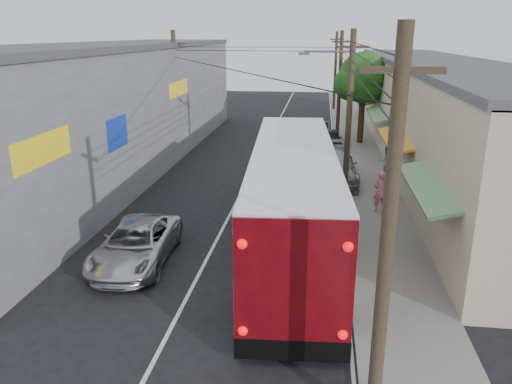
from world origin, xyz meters
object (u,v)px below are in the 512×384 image
Objects in this scene: pedestrian_far at (386,161)px; parked_car_far at (319,131)px; parked_suv at (332,166)px; jeepney at (136,244)px; parked_car_mid at (330,139)px; coach_bus at (293,199)px; pedestrian_near at (380,191)px.

parked_car_far is at bearing -82.50° from pedestrian_far.
parked_suv is 11.47m from parked_car_far.
parked_car_mid is at bearing 68.14° from jeepney.
parked_car_far is (-0.80, 11.44, -0.25)m from parked_suv.
coach_bus reaches higher than pedestrian_far.
parked_car_mid is 13.55m from pedestrian_near.
parked_suv is 5.30m from pedestrian_near.
jeepney is 23.43m from parked_car_far.
pedestrian_far reaches higher than parked_car_far.
parked_car_mid is at bearing -72.25° from parked_car_far.
pedestrian_near is 6.13m from pedestrian_far.
pedestrian_near is (9.05, 6.28, 0.34)m from jeepney.
parked_car_mid is 2.23× the size of pedestrian_far.
parked_suv is 3.37× the size of pedestrian_near.
parked_suv is 3.62× the size of pedestrian_far.
parked_car_mid is (0.00, 8.51, -0.25)m from parked_suv.
pedestrian_near is (2.86, -16.32, 0.39)m from parked_car_far.
pedestrian_near is 1.07× the size of pedestrian_far.
parked_suv is 1.62× the size of parked_car_mid.
parked_suv is at bearing -79.27° from pedestrian_near.
pedestrian_far is at bearing -67.17° from parked_car_far.
parked_suv is 3.22m from pedestrian_far.
pedestrian_near reaches higher than pedestrian_far.
parked_suv is at bearing -83.49° from parked_car_far.
coach_bus is at bearing -89.70° from parked_car_far.
jeepney is 13.17m from parked_suv.
jeepney is 20.87m from parked_car_mid.
coach_bus reaches higher than jeepney.
coach_bus is 8.00× the size of pedestrian_far.
pedestrian_near reaches higher than parked_suv.
jeepney is 1.28× the size of parked_car_far.
jeepney is at bearing -124.86° from parked_suv.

